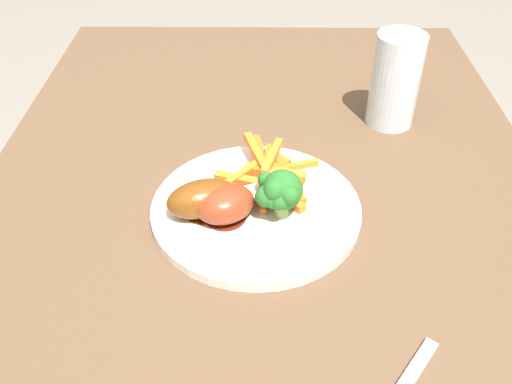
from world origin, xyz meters
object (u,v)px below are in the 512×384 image
(broccoli_floret_front, at_px, (280,192))
(chicken_drumstick_far, at_px, (207,198))
(carrot_fries_pile, at_px, (267,175))
(chicken_drumstick_near, at_px, (229,203))
(dinner_plate, at_px, (256,209))
(water_glass, at_px, (395,80))
(dining_table, at_px, (264,304))

(broccoli_floret_front, relative_size, chicken_drumstick_far, 0.43)
(carrot_fries_pile, height_order, chicken_drumstick_near, chicken_drumstick_near)
(dinner_plate, relative_size, chicken_drumstick_near, 2.10)
(dinner_plate, height_order, carrot_fries_pile, carrot_fries_pile)
(broccoli_floret_front, relative_size, carrot_fries_pile, 0.43)
(broccoli_floret_front, distance_m, water_glass, 0.28)
(carrot_fries_pile, xyz_separation_m, chicken_drumstick_far, (-0.05, 0.07, 0.01))
(carrot_fries_pile, bearing_deg, water_glass, -47.57)
(chicken_drumstick_far, relative_size, water_glass, 1.05)
(dining_table, distance_m, broccoli_floret_front, 0.16)
(dining_table, xyz_separation_m, dinner_plate, (0.05, 0.01, 0.12))
(broccoli_floret_front, height_order, carrot_fries_pile, broccoli_floret_front)
(carrot_fries_pile, distance_m, chicken_drumstick_far, 0.09)
(carrot_fries_pile, height_order, chicken_drumstick_far, chicken_drumstick_far)
(dining_table, height_order, broccoli_floret_front, broccoli_floret_front)
(chicken_drumstick_far, bearing_deg, dining_table, -117.88)
(dining_table, distance_m, water_glass, 0.36)
(carrot_fries_pile, relative_size, water_glass, 1.06)
(dinner_plate, relative_size, chicken_drumstick_far, 1.75)
(dining_table, relative_size, chicken_drumstick_near, 10.19)
(dining_table, distance_m, carrot_fries_pile, 0.16)
(dinner_plate, relative_size, carrot_fries_pile, 1.74)
(dining_table, height_order, water_glass, water_glass)
(chicken_drumstick_near, bearing_deg, carrot_fries_pile, -35.13)
(chicken_drumstick_near, relative_size, chicken_drumstick_far, 0.83)
(dinner_plate, xyz_separation_m, water_glass, (0.21, -0.19, 0.06))
(broccoli_floret_front, bearing_deg, chicken_drumstick_far, 83.66)
(dining_table, bearing_deg, broccoli_floret_front, -30.97)
(chicken_drumstick_far, bearing_deg, broccoli_floret_front, -96.34)
(chicken_drumstick_far, xyz_separation_m, water_glass, (0.22, -0.25, 0.03))
(dining_table, distance_m, dinner_plate, 0.13)
(chicken_drumstick_far, bearing_deg, chicken_drumstick_near, -106.94)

